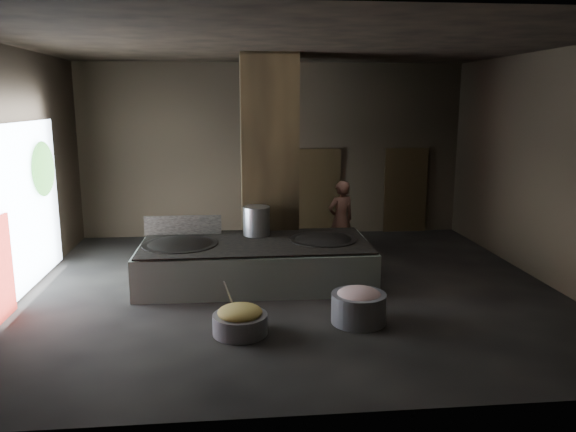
{
  "coord_description": "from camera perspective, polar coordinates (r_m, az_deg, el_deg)",
  "views": [
    {
      "loc": [
        -1.11,
        -10.27,
        3.53
      ],
      "look_at": [
        0.01,
        0.76,
        1.25
      ],
      "focal_mm": 35.0,
      "sensor_mm": 36.0,
      "label": 1
    }
  ],
  "objects": [
    {
      "name": "doorway_far",
      "position": [
        15.65,
        11.84,
        2.43
      ],
      "size": [
        1.18,
        0.08,
        2.38
      ],
      "primitive_type": "cube",
      "color": "black",
      "rests_on": "ground"
    },
    {
      "name": "stock_pot",
      "position": [
        11.46,
        -3.23,
        -0.49
      ],
      "size": [
        0.55,
        0.55,
        0.59
      ],
      "primitive_type": "cylinder",
      "color": "#A2A6AA",
      "rests_on": "hearth_platform"
    },
    {
      "name": "wok_left",
      "position": [
        11.0,
        -10.9,
        -3.23
      ],
      "size": [
        1.42,
        1.42,
        0.39
      ],
      "primitive_type": "ellipsoid",
      "color": "black",
      "rests_on": "hearth_platform"
    },
    {
      "name": "doorway_near_glow",
      "position": [
        15.22,
        2.68,
        2.22
      ],
      "size": [
        0.77,
        0.04,
        1.82
      ],
      "primitive_type": "cube",
      "color": "#8C6647",
      "rests_on": "ground"
    },
    {
      "name": "left_opening",
      "position": [
        11.32,
        -25.5,
        0.66
      ],
      "size": [
        0.04,
        4.2,
        3.1
      ],
      "primitive_type": "cube",
      "color": "white",
      "rests_on": "ground"
    },
    {
      "name": "doorway_far_glow",
      "position": [
        15.86,
        11.95,
        2.36
      ],
      "size": [
        0.9,
        0.04,
        2.12
      ],
      "primitive_type": "cube",
      "color": "#8C6647",
      "rests_on": "ground"
    },
    {
      "name": "floor",
      "position": [
        10.93,
        0.38,
        -7.5
      ],
      "size": [
        10.0,
        9.0,
        0.1
      ],
      "primitive_type": "cube",
      "color": "black",
      "rests_on": "ground"
    },
    {
      "name": "doorway_near",
      "position": [
        15.1,
        3.11,
        2.33
      ],
      "size": [
        1.18,
        0.08,
        2.38
      ],
      "primitive_type": "cube",
      "color": "black",
      "rests_on": "ground"
    },
    {
      "name": "veg_basin",
      "position": [
        8.83,
        -4.88,
        -10.88
      ],
      "size": [
        0.96,
        0.96,
        0.31
      ],
      "primitive_type": "cylinder",
      "rotation": [
        0.0,
        0.0,
        -0.14
      ],
      "color": "slate",
      "rests_on": "ground"
    },
    {
      "name": "wok_right",
      "position": [
        11.19,
        3.58,
        -2.79
      ],
      "size": [
        1.32,
        1.32,
        0.37
      ],
      "primitive_type": "ellipsoid",
      "color": "black",
      "rests_on": "hearth_platform"
    },
    {
      "name": "platform_cap",
      "position": [
        10.99,
        -3.34,
        -2.7
      ],
      "size": [
        4.39,
        2.11,
        0.03
      ],
      "primitive_type": "cube",
      "color": "black",
      "rests_on": "hearth_platform"
    },
    {
      "name": "tree_silhouette",
      "position": [
        12.23,
        -23.6,
        4.41
      ],
      "size": [
        0.28,
        1.1,
        1.1
      ],
      "primitive_type": "ellipsoid",
      "color": "#194714",
      "rests_on": "left_opening"
    },
    {
      "name": "ceiling",
      "position": [
        10.38,
        0.41,
        17.26
      ],
      "size": [
        10.0,
        9.0,
        0.1
      ],
      "primitive_type": "cube",
      "color": "black",
      "rests_on": "back_wall"
    },
    {
      "name": "meat_fill",
      "position": [
        9.19,
        7.22,
        -8.05
      ],
      "size": [
        0.74,
        0.74,
        0.28
      ],
      "primitive_type": "ellipsoid",
      "color": "#A96566",
      "rests_on": "meat_basin"
    },
    {
      "name": "ladle",
      "position": [
        8.83,
        -5.93,
        -8.17
      ],
      "size": [
        0.2,
        0.3,
        0.6
      ],
      "primitive_type": "cylinder",
      "rotation": [
        0.49,
        0.0,
        -0.58
      ],
      "color": "#A2A6AA",
      "rests_on": "veg_basin"
    },
    {
      "name": "front_wall",
      "position": [
        5.97,
        5.08,
        -0.8
      ],
      "size": [
        10.0,
        0.1,
        4.5
      ],
      "primitive_type": "cube",
      "color": "black",
      "rests_on": "ground"
    },
    {
      "name": "wok_left_rim",
      "position": [
        10.98,
        -10.92,
        -2.88
      ],
      "size": [
        1.44,
        1.44,
        0.05
      ],
      "primitive_type": "cylinder",
      "color": "black",
      "rests_on": "hearth_platform"
    },
    {
      "name": "veg_fill",
      "position": [
        8.76,
        -4.9,
        -9.71
      ],
      "size": [
        0.7,
        0.7,
        0.21
      ],
      "primitive_type": "ellipsoid",
      "color": "olive",
      "rests_on": "veg_basin"
    },
    {
      "name": "splash_guard",
      "position": [
        11.71,
        -10.62,
        -0.91
      ],
      "size": [
        1.56,
        0.09,
        0.39
      ],
      "primitive_type": "cube",
      "rotation": [
        0.0,
        0.0,
        -0.02
      ],
      "color": "black",
      "rests_on": "hearth_platform"
    },
    {
      "name": "hearth_platform",
      "position": [
        11.11,
        -3.31,
        -4.82
      ],
      "size": [
        4.53,
        2.22,
        0.78
      ],
      "primitive_type": "cube",
      "rotation": [
        0.0,
        0.0,
        -0.02
      ],
      "color": "silver",
      "rests_on": "ground"
    },
    {
      "name": "back_wall",
      "position": [
        14.92,
        -1.49,
        6.69
      ],
      "size": [
        10.0,
        0.1,
        4.5
      ],
      "primitive_type": "cube",
      "color": "black",
      "rests_on": "ground"
    },
    {
      "name": "left_wall",
      "position": [
        11.08,
        -26.62,
        3.75
      ],
      "size": [
        0.1,
        9.0,
        4.5
      ],
      "primitive_type": "cube",
      "color": "black",
      "rests_on": "ground"
    },
    {
      "name": "meat_basin",
      "position": [
        9.26,
        7.18,
        -9.26
      ],
      "size": [
        1.03,
        1.03,
        0.49
      ],
      "primitive_type": "cylinder",
      "rotation": [
        0.0,
        0.0,
        0.18
      ],
      "color": "slate",
      "rests_on": "ground"
    },
    {
      "name": "wok_right_rim",
      "position": [
        11.18,
        3.59,
        -2.44
      ],
      "size": [
        1.35,
        1.35,
        0.05
      ],
      "primitive_type": "cylinder",
      "color": "black",
      "rests_on": "hearth_platform"
    },
    {
      "name": "pavilion_sliver",
      "position": [
        10.27,
        -27.17,
        -4.82
      ],
      "size": [
        0.05,
        0.9,
        1.7
      ],
      "primitive_type": "cube",
      "color": "maroon",
      "rests_on": "ground"
    },
    {
      "name": "right_wall",
      "position": [
        12.04,
        25.11,
        4.42
      ],
      "size": [
        0.1,
        9.0,
        4.5
      ],
      "primitive_type": "cube",
      "color": "black",
      "rests_on": "ground"
    },
    {
      "name": "pillar",
      "position": [
        12.27,
        -1.96,
        5.62
      ],
      "size": [
        1.2,
        1.2,
        4.5
      ],
      "primitive_type": "cube",
      "color": "black",
      "rests_on": "ground"
    },
    {
      "name": "cook",
      "position": [
        12.76,
        5.37,
        -0.38
      ],
      "size": [
        0.75,
        0.61,
        1.78
      ],
      "primitive_type": "imported",
      "rotation": [
        0.0,
        0.0,
        3.48
      ],
      "color": "brown",
      "rests_on": "ground"
    }
  ]
}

